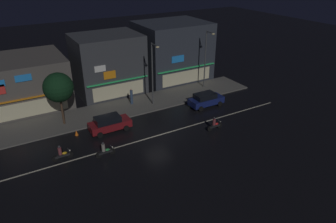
{
  "coord_description": "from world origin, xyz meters",
  "views": [
    {
      "loc": [
        -12.61,
        -24.03,
        16.2
      ],
      "look_at": [
        2.0,
        1.31,
        1.7
      ],
      "focal_mm": 32.94,
      "sensor_mm": 36.0,
      "label": 1
    }
  ],
  "objects_px": {
    "streetlamp_west": "(153,70)",
    "streetlamp_mid": "(206,55)",
    "parked_car_near_kerb": "(206,99)",
    "parked_car_trailing": "(109,123)",
    "motorcycle_opposite_lane": "(105,150)",
    "motorcycle_lead": "(215,124)",
    "pedestrian_on_sidewalk": "(131,97)",
    "motorcycle_following": "(62,154)",
    "traffic_cone": "(76,133)"
  },
  "relations": [
    {
      "from": "motorcycle_lead",
      "to": "parked_car_trailing",
      "type": "bearing_deg",
      "value": -30.76
    },
    {
      "from": "pedestrian_on_sidewalk",
      "to": "streetlamp_mid",
      "type": "bearing_deg",
      "value": -5.04
    },
    {
      "from": "parked_car_near_kerb",
      "to": "parked_car_trailing",
      "type": "xyz_separation_m",
      "value": [
        -12.33,
        0.1,
        0.0
      ]
    },
    {
      "from": "parked_car_near_kerb",
      "to": "streetlamp_west",
      "type": "bearing_deg",
      "value": -30.69
    },
    {
      "from": "streetlamp_mid",
      "to": "motorcycle_opposite_lane",
      "type": "height_order",
      "value": "streetlamp_mid"
    },
    {
      "from": "streetlamp_west",
      "to": "motorcycle_lead",
      "type": "height_order",
      "value": "streetlamp_west"
    },
    {
      "from": "streetlamp_mid",
      "to": "motorcycle_following",
      "type": "height_order",
      "value": "streetlamp_mid"
    },
    {
      "from": "streetlamp_west",
      "to": "motorcycle_opposite_lane",
      "type": "xyz_separation_m",
      "value": [
        -8.9,
        -7.41,
        -3.96
      ]
    },
    {
      "from": "parked_car_trailing",
      "to": "motorcycle_opposite_lane",
      "type": "relative_size",
      "value": 2.26
    },
    {
      "from": "streetlamp_mid",
      "to": "parked_car_trailing",
      "type": "xyz_separation_m",
      "value": [
        -15.68,
        -4.71,
        -3.81
      ]
    },
    {
      "from": "pedestrian_on_sidewalk",
      "to": "motorcycle_opposite_lane",
      "type": "distance_m",
      "value": 11.22
    },
    {
      "from": "streetlamp_mid",
      "to": "parked_car_trailing",
      "type": "bearing_deg",
      "value": -163.29
    },
    {
      "from": "streetlamp_mid",
      "to": "motorcycle_opposite_lane",
      "type": "bearing_deg",
      "value": -153.14
    },
    {
      "from": "motorcycle_following",
      "to": "motorcycle_opposite_lane",
      "type": "relative_size",
      "value": 1.0
    },
    {
      "from": "streetlamp_west",
      "to": "motorcycle_following",
      "type": "xyz_separation_m",
      "value": [
        -12.42,
        -6.01,
        -3.96
      ]
    },
    {
      "from": "motorcycle_lead",
      "to": "motorcycle_opposite_lane",
      "type": "xyz_separation_m",
      "value": [
        -11.68,
        1.07,
        0.0
      ]
    },
    {
      "from": "pedestrian_on_sidewalk",
      "to": "motorcycle_following",
      "type": "distance_m",
      "value": 12.73
    },
    {
      "from": "motorcycle_lead",
      "to": "traffic_cone",
      "type": "distance_m",
      "value": 14.32
    },
    {
      "from": "motorcycle_lead",
      "to": "motorcycle_opposite_lane",
      "type": "relative_size",
      "value": 1.0
    },
    {
      "from": "streetlamp_mid",
      "to": "motorcycle_following",
      "type": "distance_m",
      "value": 22.91
    },
    {
      "from": "motorcycle_lead",
      "to": "traffic_cone",
      "type": "relative_size",
      "value": 3.45
    },
    {
      "from": "streetlamp_west",
      "to": "motorcycle_lead",
      "type": "distance_m",
      "value": 9.76
    },
    {
      "from": "motorcycle_lead",
      "to": "pedestrian_on_sidewalk",
      "type": "bearing_deg",
      "value": -65.38
    },
    {
      "from": "pedestrian_on_sidewalk",
      "to": "parked_car_near_kerb",
      "type": "bearing_deg",
      "value": -37.02
    },
    {
      "from": "motorcycle_following",
      "to": "motorcycle_lead",
      "type": "bearing_deg",
      "value": -4.76
    },
    {
      "from": "motorcycle_following",
      "to": "motorcycle_opposite_lane",
      "type": "distance_m",
      "value": 3.79
    },
    {
      "from": "motorcycle_following",
      "to": "pedestrian_on_sidewalk",
      "type": "bearing_deg",
      "value": 41.25
    },
    {
      "from": "pedestrian_on_sidewalk",
      "to": "motorcycle_following",
      "type": "height_order",
      "value": "pedestrian_on_sidewalk"
    },
    {
      "from": "streetlamp_west",
      "to": "streetlamp_mid",
      "type": "distance_m",
      "value": 8.95
    },
    {
      "from": "parked_car_trailing",
      "to": "parked_car_near_kerb",
      "type": "bearing_deg",
      "value": 179.54
    },
    {
      "from": "parked_car_near_kerb",
      "to": "pedestrian_on_sidewalk",
      "type": "bearing_deg",
      "value": -32.2
    },
    {
      "from": "motorcycle_following",
      "to": "parked_car_trailing",
      "type": "bearing_deg",
      "value": 31.75
    },
    {
      "from": "parked_car_trailing",
      "to": "motorcycle_following",
      "type": "distance_m",
      "value": 6.26
    },
    {
      "from": "pedestrian_on_sidewalk",
      "to": "motorcycle_lead",
      "type": "bearing_deg",
      "value": -68.41
    },
    {
      "from": "streetlamp_mid",
      "to": "parked_car_trailing",
      "type": "height_order",
      "value": "streetlamp_mid"
    },
    {
      "from": "traffic_cone",
      "to": "parked_car_trailing",
      "type": "bearing_deg",
      "value": -13.79
    },
    {
      "from": "motorcycle_following",
      "to": "traffic_cone",
      "type": "distance_m",
      "value": 4.33
    },
    {
      "from": "pedestrian_on_sidewalk",
      "to": "motorcycle_lead",
      "type": "relative_size",
      "value": 1.05
    },
    {
      "from": "streetlamp_west",
      "to": "streetlamp_mid",
      "type": "xyz_separation_m",
      "value": [
        8.81,
        1.56,
        0.09
      ]
    },
    {
      "from": "pedestrian_on_sidewalk",
      "to": "streetlamp_west",
      "type": "bearing_deg",
      "value": -40.52
    },
    {
      "from": "streetlamp_west",
      "to": "parked_car_near_kerb",
      "type": "height_order",
      "value": "streetlamp_west"
    },
    {
      "from": "motorcycle_lead",
      "to": "motorcycle_following",
      "type": "xyz_separation_m",
      "value": [
        -15.2,
        2.47,
        0.0
      ]
    },
    {
      "from": "parked_car_trailing",
      "to": "motorcycle_opposite_lane",
      "type": "distance_m",
      "value": 4.73
    },
    {
      "from": "streetlamp_mid",
      "to": "motorcycle_following",
      "type": "relative_size",
      "value": 4.1
    },
    {
      "from": "streetlamp_mid",
      "to": "parked_car_trailing",
      "type": "relative_size",
      "value": 1.81
    },
    {
      "from": "motorcycle_opposite_lane",
      "to": "pedestrian_on_sidewalk",
      "type": "bearing_deg",
      "value": -119.48
    },
    {
      "from": "pedestrian_on_sidewalk",
      "to": "parked_car_near_kerb",
      "type": "height_order",
      "value": "pedestrian_on_sidewalk"
    },
    {
      "from": "parked_car_near_kerb",
      "to": "motorcycle_opposite_lane",
      "type": "xyz_separation_m",
      "value": [
        -14.37,
        -4.17,
        -0.24
      ]
    },
    {
      "from": "pedestrian_on_sidewalk",
      "to": "parked_car_trailing",
      "type": "xyz_separation_m",
      "value": [
        -4.63,
        -4.75,
        -0.21
      ]
    },
    {
      "from": "parked_car_trailing",
      "to": "motorcycle_following",
      "type": "xyz_separation_m",
      "value": [
        -5.56,
        -2.87,
        -0.24
      ]
    }
  ]
}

